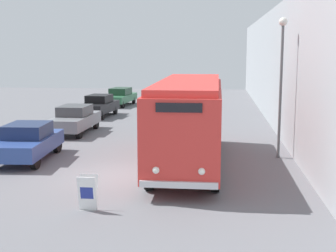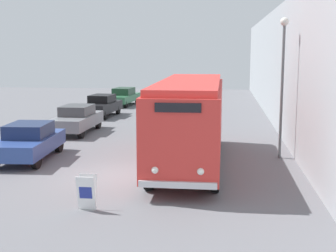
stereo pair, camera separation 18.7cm
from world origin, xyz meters
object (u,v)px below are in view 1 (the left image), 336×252
parked_car_far (99,106)px  streetlamp (281,67)px  vintage_bus (189,118)px  sign_board (88,193)px  parked_car_distant (120,96)px  parked_car_near (27,142)px  parked_car_mid (75,119)px

parked_car_far → streetlamp: bearing=-41.5°
parked_car_far → vintage_bus: bearing=-56.2°
vintage_bus → sign_board: bearing=-113.7°
sign_board → parked_car_distant: 26.46m
parked_car_near → parked_car_distant: bearing=87.3°
vintage_bus → parked_car_mid: vintage_bus is taller
streetlamp → parked_car_near: 11.27m
parked_car_near → parked_car_far: parked_car_near is taller
streetlamp → parked_car_mid: size_ratio=1.29×
parked_car_far → parked_car_distant: size_ratio=0.91×
streetlamp → parked_car_distant: (-10.92, 18.56, -3.16)m
parked_car_mid → parked_car_far: size_ratio=1.06×
parked_car_distant → sign_board: bearing=-74.7°
sign_board → parked_car_mid: size_ratio=0.22×
vintage_bus → parked_car_far: bearing=118.4°
streetlamp → parked_car_near: (-10.72, -1.55, -3.13)m
parked_car_far → parked_car_distant: parked_car_far is taller
parked_car_mid → parked_car_far: 6.65m
parked_car_mid → parked_car_distant: 13.47m
vintage_bus → parked_car_mid: size_ratio=2.22×
streetlamp → parked_car_mid: streetlamp is taller
sign_board → parked_car_near: bearing=125.9°
sign_board → parked_car_mid: (-4.31, 12.60, 0.29)m
parked_car_far → parked_car_distant: (0.09, 6.83, -0.02)m
vintage_bus → parked_car_distant: 21.40m
sign_board → parked_car_far: 19.78m
sign_board → streetlamp: size_ratio=0.17×
streetlamp → vintage_bus: bearing=-157.3°
streetlamp → parked_car_distant: streetlamp is taller
sign_board → parked_car_near: (-4.31, 5.96, 0.29)m
parked_car_near → parked_car_far: size_ratio=1.04×
sign_board → parked_car_distant: parked_car_distant is taller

